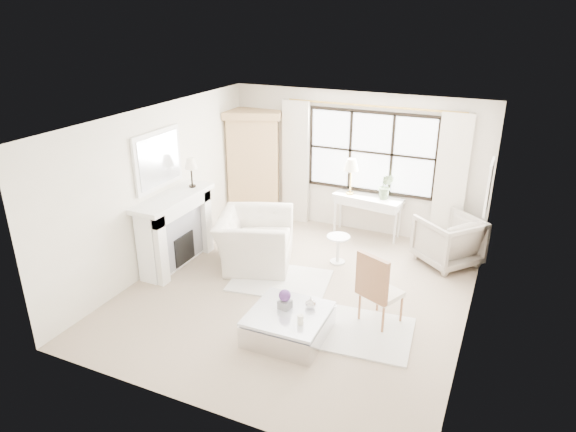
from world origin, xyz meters
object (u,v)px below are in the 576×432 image
at_px(console_table, 367,216).
at_px(club_armchair, 255,240).
at_px(coffee_table, 288,325).
at_px(armoire, 254,164).

distance_m(console_table, club_armchair, 2.39).
bearing_deg(coffee_table, armoire, 122.62).
distance_m(armoire, coffee_table, 4.47).
relative_size(console_table, coffee_table, 1.32).
xyz_separation_m(club_armchair, coffee_table, (1.41, -1.71, -0.26)).
height_order(console_table, coffee_table, console_table).
distance_m(armoire, console_table, 2.53).
distance_m(console_table, coffee_table, 3.65).
bearing_deg(armoire, coffee_table, -77.03).
distance_m(armoire, club_armchair, 2.28).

